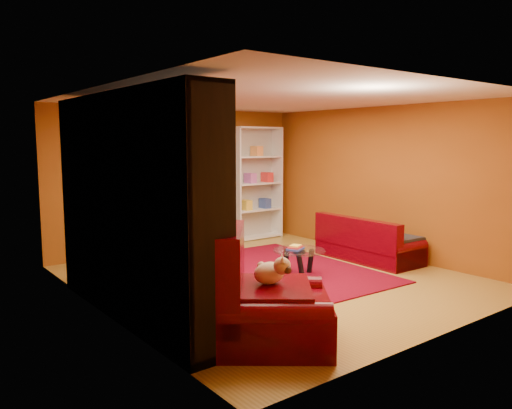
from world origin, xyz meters
TOP-DOWN VIEW (x-y plane):
  - floor at (0.00, 0.00)m, footprint 5.00×5.50m
  - ceiling at (0.00, 0.00)m, footprint 5.00×5.50m
  - wall_back at (0.00, 2.77)m, footprint 5.00×0.05m
  - wall_left at (-2.52, 0.00)m, footprint 0.05×5.50m
  - wall_right at (2.52, 0.00)m, footprint 0.05×5.50m
  - doorway at (0.60, 2.73)m, footprint 1.06×0.60m
  - rug at (0.12, 0.25)m, footprint 2.92×3.38m
  - media_unit at (-2.27, -0.29)m, footprint 0.55×3.30m
  - christmas_tree at (-1.07, 2.04)m, footprint 1.08×1.08m
  - gift_box_teal at (-1.25, 2.14)m, footprint 0.40×0.40m
  - gift_box_green at (-0.33, 1.94)m, footprint 0.34×0.34m
  - gift_box_red at (-1.05, 2.58)m, footprint 0.26×0.26m
  - white_bookshelf at (1.68, 2.57)m, footprint 1.09×0.39m
  - armchair at (-1.48, -1.84)m, footprint 1.67×1.67m
  - dog at (-1.49, -1.77)m, footprint 0.48×0.50m
  - sofa at (2.02, -0.10)m, footprint 0.83×1.79m
  - coffee_table at (0.39, -0.15)m, footprint 1.03×1.03m
  - acrylic_chair at (-0.08, 1.27)m, footprint 0.41×0.44m

SIDE VIEW (x-z plane):
  - floor at x=0.00m, z-range -0.05..0.00m
  - rug at x=0.12m, z-range 0.00..0.02m
  - gift_box_red at x=-1.05m, z-range 0.00..0.20m
  - gift_box_green at x=-0.33m, z-range 0.00..0.29m
  - gift_box_teal at x=-1.25m, z-range 0.00..0.31m
  - coffee_table at x=0.39m, z-range -0.04..0.45m
  - acrylic_chair at x=-0.08m, z-range 0.00..0.76m
  - sofa at x=2.02m, z-range 0.00..0.76m
  - armchair at x=-1.48m, z-range 0.00..0.93m
  - dog at x=-1.49m, z-range 0.54..0.85m
  - christmas_tree at x=-1.07m, z-range -0.03..1.74m
  - doorway at x=0.60m, z-range -0.03..2.13m
  - white_bookshelf at x=1.68m, z-range -0.03..2.32m
  - media_unit at x=-2.27m, z-range 0.00..2.52m
  - wall_back at x=0.00m, z-range 0.00..2.60m
  - wall_left at x=-2.52m, z-range 0.00..2.60m
  - wall_right at x=2.52m, z-range 0.00..2.60m
  - ceiling at x=0.00m, z-range 2.60..2.65m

